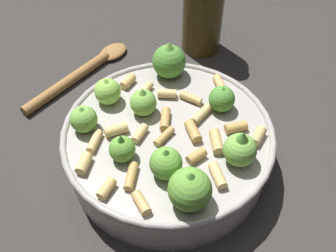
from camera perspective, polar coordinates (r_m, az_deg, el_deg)
ground_plane at (r=0.53m, az=-0.00°, el=-4.99°), size 2.40×2.40×0.00m
cooking_pan at (r=0.50m, az=0.01°, el=-2.35°), size 0.26×0.26×0.11m
olive_oil_bottle at (r=0.66m, az=5.09°, el=16.91°), size 0.06×0.06×0.20m
wooden_spoon at (r=0.66m, az=-11.88°, el=7.73°), size 0.15×0.18×0.02m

